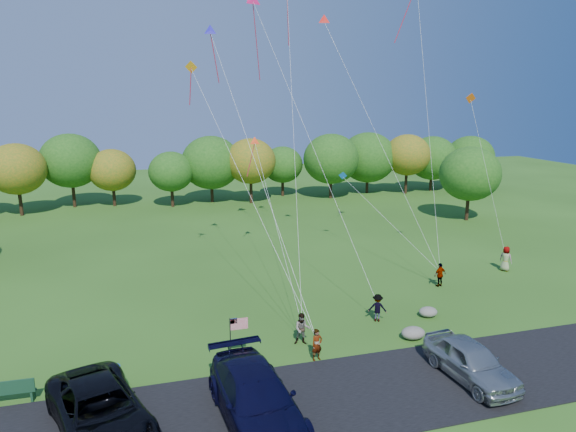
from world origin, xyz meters
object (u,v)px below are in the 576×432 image
(minivan_dark, at_px, (100,411))
(flyer_a, at_px, (317,345))
(park_bench, at_px, (9,391))
(trash_barrel, at_px, (113,377))
(flyer_d, at_px, (440,275))
(flyer_e, at_px, (506,259))
(minivan_navy, at_px, (256,398))
(flyer_c, at_px, (378,308))
(minivan_silver, at_px, (470,361))
(flyer_b, at_px, (302,329))

(minivan_dark, bearing_deg, flyer_a, -0.56)
(flyer_a, height_order, park_bench, flyer_a)
(park_bench, relative_size, trash_barrel, 2.02)
(flyer_d, distance_m, flyer_e, 6.43)
(minivan_navy, distance_m, trash_barrel, 6.75)
(flyer_c, height_order, flyer_d, flyer_d)
(minivan_navy, relative_size, minivan_silver, 1.34)
(flyer_d, xyz_separation_m, flyer_e, (6.25, 1.49, 0.10))
(minivan_silver, relative_size, flyer_a, 3.19)
(minivan_navy, bearing_deg, flyer_d, 31.50)
(flyer_d, relative_size, flyer_e, 0.89)
(flyer_a, xyz_separation_m, flyer_b, (-0.19, 1.73, 0.04))
(minivan_silver, bearing_deg, trash_barrel, 161.75)
(flyer_a, relative_size, park_bench, 0.79)
(minivan_silver, height_order, flyer_a, minivan_silver)
(minivan_navy, bearing_deg, park_bench, 152.45)
(flyer_b, relative_size, flyer_d, 1.02)
(flyer_e, relative_size, trash_barrel, 1.85)
(flyer_c, bearing_deg, minivan_navy, 67.60)
(flyer_a, relative_size, flyer_e, 0.86)
(minivan_dark, xyz_separation_m, flyer_e, (26.66, 11.47, -0.04))
(minivan_navy, relative_size, flyer_d, 4.13)
(minivan_dark, relative_size, flyer_e, 3.53)
(minivan_dark, distance_m, flyer_a, 9.92)
(minivan_silver, bearing_deg, flyer_c, 95.89)
(minivan_dark, bearing_deg, flyer_c, 5.55)
(flyer_e, bearing_deg, trash_barrel, 77.55)
(flyer_e, bearing_deg, flyer_b, 81.19)
(flyer_e, xyz_separation_m, trash_barrel, (-26.37, -8.34, -0.41))
(minivan_dark, height_order, flyer_e, minivan_dark)
(minivan_dark, height_order, flyer_a, minivan_dark)
(minivan_navy, relative_size, flyer_b, 4.06)
(trash_barrel, bearing_deg, minivan_dark, -95.37)
(flyer_d, bearing_deg, minivan_navy, 24.85)
(minivan_silver, bearing_deg, park_bench, 164.95)
(minivan_dark, bearing_deg, minivan_navy, -27.28)
(minivan_navy, bearing_deg, flyer_b, 52.49)
(minivan_dark, distance_m, trash_barrel, 3.18)
(flyer_d, relative_size, park_bench, 0.82)
(flyer_b, bearing_deg, minivan_navy, -106.02)
(flyer_a, relative_size, trash_barrel, 1.60)
(park_bench, bearing_deg, flyer_c, 11.94)
(flyer_a, distance_m, flyer_e, 19.19)
(trash_barrel, bearing_deg, flyer_e, 17.54)
(minivan_dark, bearing_deg, park_bench, 122.93)
(flyer_a, distance_m, flyer_c, 5.64)
(minivan_silver, bearing_deg, minivan_dark, 173.43)
(minivan_dark, distance_m, flyer_c, 15.40)
(flyer_a, height_order, flyer_d, flyer_d)
(park_bench, height_order, trash_barrel, park_bench)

